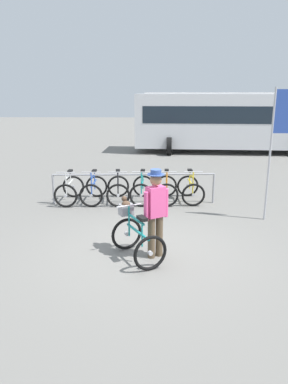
{
  "coord_description": "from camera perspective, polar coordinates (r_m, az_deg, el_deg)",
  "views": [
    {
      "loc": [
        0.12,
        -6.84,
        3.08
      ],
      "look_at": [
        -0.09,
        0.74,
        1.0
      ],
      "focal_mm": 34.07,
      "sensor_mm": 36.0,
      "label": 1
    }
  ],
  "objects": [
    {
      "name": "racked_bike_blue",
      "position": [
        10.6,
        -7.85,
        0.38
      ],
      "size": [
        0.66,
        1.09,
        0.97
      ],
      "color": "black",
      "rests_on": "ground"
    },
    {
      "name": "person_with_featured_bike",
      "position": [
        6.84,
        1.83,
        -2.83
      ],
      "size": [
        0.46,
        0.36,
        1.72
      ],
      "color": "brown",
      "rests_on": "ground"
    },
    {
      "name": "featured_bicycle",
      "position": [
        6.99,
        -1.43,
        -6.43
      ],
      "size": [
        1.09,
        1.26,
        1.09
      ],
      "color": "black",
      "rests_on": "ground"
    },
    {
      "name": "racked_bike_white",
      "position": [
        10.71,
        -11.57,
        0.35
      ],
      "size": [
        0.66,
        1.11,
        0.97
      ],
      "color": "black",
      "rests_on": "ground"
    },
    {
      "name": "racked_bike_orange",
      "position": [
        10.57,
        3.53,
        0.45
      ],
      "size": [
        0.68,
        1.13,
        0.98
      ],
      "color": "black",
      "rests_on": "ground"
    },
    {
      "name": "bike_rack_rail",
      "position": [
        10.28,
        -1.61,
        1.96
      ],
      "size": [
        4.6,
        0.29,
        0.88
      ],
      "color": "#99999E",
      "rests_on": "ground"
    },
    {
      "name": "racked_bike_black",
      "position": [
        10.55,
        -4.07,
        0.41
      ],
      "size": [
        0.76,
        1.15,
        0.97
      ],
      "color": "black",
      "rests_on": "ground"
    },
    {
      "name": "racked_bike_yellow",
      "position": [
        10.65,
        7.29,
        0.47
      ],
      "size": [
        0.73,
        1.15,
        0.98
      ],
      "color": "black",
      "rests_on": "ground"
    },
    {
      "name": "bus_distant",
      "position": [
        19.89,
        13.65,
        11.07
      ],
      "size": [
        10.12,
        3.74,
        3.08
      ],
      "color": "silver",
      "rests_on": "ground"
    },
    {
      "name": "ground_plane",
      "position": [
        7.5,
        0.51,
        -8.89
      ],
      "size": [
        80.0,
        80.0,
        0.0
      ],
      "primitive_type": "plane",
      "color": "slate"
    },
    {
      "name": "banner_flag",
      "position": [
        9.23,
        20.23,
        9.13
      ],
      "size": [
        0.45,
        0.05,
        3.2
      ],
      "color": "#B2B2B7",
      "rests_on": "ground"
    },
    {
      "name": "racked_bike_teal",
      "position": [
        10.54,
        -0.26,
        0.43
      ],
      "size": [
        0.7,
        1.13,
        0.97
      ],
      "color": "black",
      "rests_on": "ground"
    }
  ]
}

